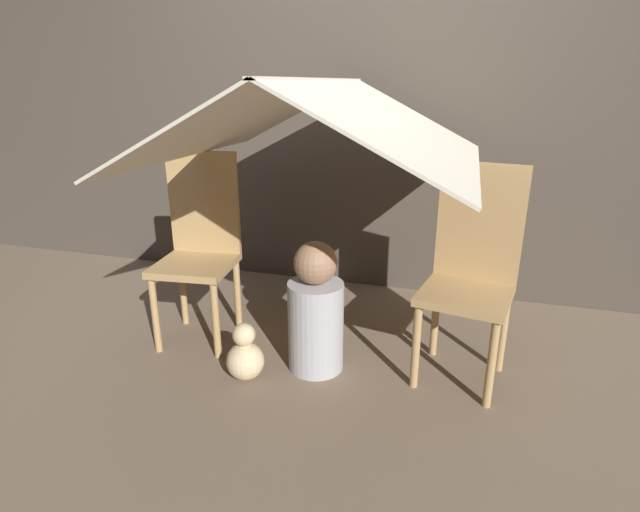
{
  "coord_description": "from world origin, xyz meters",
  "views": [
    {
      "loc": [
        0.61,
        -1.85,
        1.3
      ],
      "look_at": [
        0.0,
        0.24,
        0.53
      ],
      "focal_mm": 28.0,
      "sensor_mm": 36.0,
      "label": 1
    }
  ],
  "objects": [
    {
      "name": "chair_left",
      "position": [
        -0.67,
        0.32,
        0.51
      ],
      "size": [
        0.41,
        0.41,
        0.97
      ],
      "rotation": [
        0.0,
        0.0,
        0.11
      ],
      "color": "tan",
      "rests_on": "ground_plane"
    },
    {
      "name": "plush_toy",
      "position": [
        -0.28,
        -0.03,
        0.11
      ],
      "size": [
        0.17,
        0.17,
        0.28
      ],
      "color": "beige",
      "rests_on": "ground_plane"
    },
    {
      "name": "chair_right",
      "position": [
        0.68,
        0.32,
        0.51
      ],
      "size": [
        0.44,
        0.44,
        0.97
      ],
      "rotation": [
        0.0,
        0.0,
        -0.19
      ],
      "color": "tan",
      "rests_on": "ground_plane"
    },
    {
      "name": "wall_back",
      "position": [
        0.0,
        1.26,
        1.25
      ],
      "size": [
        7.0,
        0.05,
        2.5
      ],
      "color": "#4C4238",
      "rests_on": "ground_plane"
    },
    {
      "name": "person_front",
      "position": [
        0.01,
        0.15,
        0.28
      ],
      "size": [
        0.26,
        0.26,
        0.63
      ],
      "color": "#B2B2B7",
      "rests_on": "ground_plane"
    },
    {
      "name": "ground_plane",
      "position": [
        0.0,
        0.0,
        0.0
      ],
      "size": [
        8.8,
        8.8,
        0.0
      ],
      "primitive_type": "plane",
      "color": "#7A6651"
    },
    {
      "name": "sheet_canopy",
      "position": [
        0.0,
        0.24,
        1.14
      ],
      "size": [
        1.33,
        1.43,
        0.35
      ],
      "color": "silver"
    }
  ]
}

